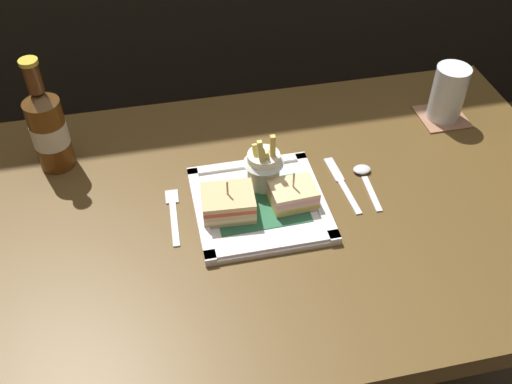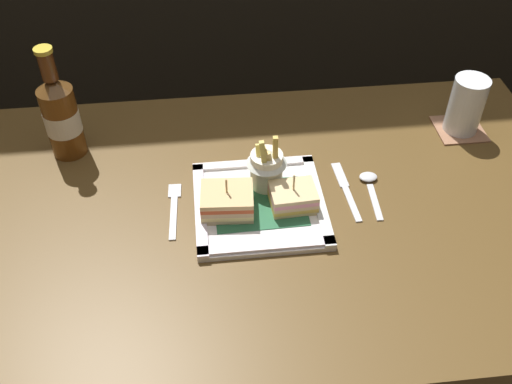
{
  "view_description": "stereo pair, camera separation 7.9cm",
  "coord_description": "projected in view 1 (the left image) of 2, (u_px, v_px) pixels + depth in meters",
  "views": [
    {
      "loc": [
        -0.16,
        -0.75,
        1.51
      ],
      "look_at": [
        0.01,
        0.0,
        0.78
      ],
      "focal_mm": 41.25,
      "sensor_mm": 36.0,
      "label": 1
    },
    {
      "loc": [
        -0.08,
        -0.76,
        1.51
      ],
      "look_at": [
        0.01,
        0.0,
        0.78
      ],
      "focal_mm": 41.25,
      "sensor_mm": 36.0,
      "label": 2
    }
  ],
  "objects": [
    {
      "name": "sandwich_half_left",
      "position": [
        228.0,
        203.0,
        1.05
      ],
      "size": [
        0.1,
        0.08,
        0.08
      ],
      "color": "tan",
      "rests_on": "square_plate"
    },
    {
      "name": "knife",
      "position": [
        341.0,
        182.0,
        1.13
      ],
      "size": [
        0.02,
        0.16,
        0.0
      ],
      "color": "silver",
      "rests_on": "dining_table"
    },
    {
      "name": "square_plate",
      "position": [
        259.0,
        204.0,
        1.08
      ],
      "size": [
        0.24,
        0.24,
        0.02
      ],
      "color": "silver",
      "rests_on": "dining_table"
    },
    {
      "name": "drink_coaster",
      "position": [
        442.0,
        117.0,
        1.29
      ],
      "size": [
        0.1,
        0.1,
        0.0
      ],
      "primitive_type": "cube",
      "color": "#9A684A",
      "rests_on": "dining_table"
    },
    {
      "name": "water_glass",
      "position": [
        447.0,
        96.0,
        1.25
      ],
      "size": [
        0.07,
        0.07,
        0.12
      ],
      "color": "silver",
      "rests_on": "dining_table"
    },
    {
      "name": "sandwich_half_right",
      "position": [
        293.0,
        195.0,
        1.07
      ],
      "size": [
        0.09,
        0.07,
        0.07
      ],
      "color": "#E2C37E",
      "rests_on": "square_plate"
    },
    {
      "name": "beer_bottle",
      "position": [
        48.0,
        128.0,
        1.11
      ],
      "size": [
        0.07,
        0.07,
        0.24
      ],
      "color": "#5E330F",
      "rests_on": "dining_table"
    },
    {
      "name": "dining_table",
      "position": [
        253.0,
        258.0,
        1.18
      ],
      "size": [
        1.27,
        0.75,
        0.74
      ],
      "color": "brown",
      "rests_on": "ground_plane"
    },
    {
      "name": "fork",
      "position": [
        173.0,
        213.0,
        1.07
      ],
      "size": [
        0.03,
        0.14,
        0.0
      ],
      "color": "silver",
      "rests_on": "dining_table"
    },
    {
      "name": "spoon",
      "position": [
        364.0,
        176.0,
        1.14
      ],
      "size": [
        0.04,
        0.13,
        0.01
      ],
      "color": "silver",
      "rests_on": "dining_table"
    },
    {
      "name": "fries_cup",
      "position": [
        264.0,
        163.0,
        1.08
      ],
      "size": [
        0.08,
        0.08,
        0.12
      ],
      "color": "#ECE8CF",
      "rests_on": "square_plate"
    }
  ]
}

